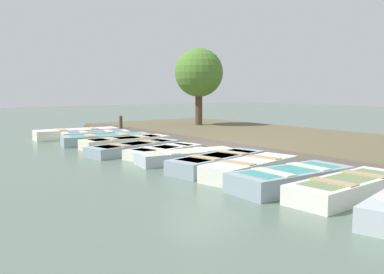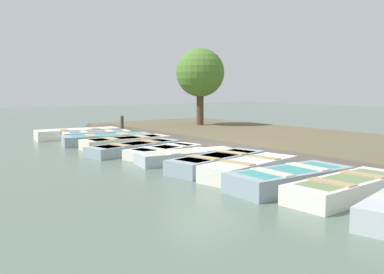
% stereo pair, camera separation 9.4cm
% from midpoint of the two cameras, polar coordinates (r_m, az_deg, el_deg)
% --- Properties ---
extents(ground_plane, '(80.00, 80.00, 0.00)m').
position_cam_midpoint_polar(ground_plane, '(14.41, 1.45, -2.18)').
color(ground_plane, '#566B5B').
extents(shore_bank, '(8.00, 24.00, 0.18)m').
position_cam_midpoint_polar(shore_bank, '(17.88, 14.19, -0.40)').
color(shore_bank, brown).
rests_on(shore_bank, ground_plane).
extents(dock_walkway, '(1.38, 21.84, 0.18)m').
position_cam_midpoint_polar(dock_walkway, '(15.11, 4.83, -1.45)').
color(dock_walkway, '#51473D').
rests_on(dock_walkway, ground_plane).
extents(rowboat_0, '(3.62, 1.43, 0.44)m').
position_cam_midpoint_polar(rowboat_0, '(19.30, -14.83, 0.46)').
color(rowboat_0, silver).
rests_on(rowboat_0, ground_plane).
extents(rowboat_1, '(2.89, 1.63, 0.41)m').
position_cam_midpoint_polar(rowboat_1, '(18.26, -12.41, 0.15)').
color(rowboat_1, beige).
rests_on(rowboat_1, ground_plane).
extents(rowboat_2, '(3.50, 1.67, 0.40)m').
position_cam_midpoint_polar(rowboat_2, '(17.03, -11.09, -0.29)').
color(rowboat_2, '#8C9EA8').
rests_on(rowboat_2, ground_plane).
extents(rowboat_3, '(3.29, 0.96, 0.40)m').
position_cam_midpoint_polar(rowboat_3, '(15.94, -8.61, -0.71)').
color(rowboat_3, beige).
rests_on(rowboat_3, ground_plane).
extents(rowboat_4, '(3.58, 1.59, 0.35)m').
position_cam_midpoint_polar(rowboat_4, '(14.60, -7.43, -1.44)').
color(rowboat_4, '#8C9EA8').
rests_on(rowboat_4, ground_plane).
extents(rowboat_5, '(2.77, 1.44, 0.33)m').
position_cam_midpoint_polar(rowboat_5, '(13.74, -3.57, -1.94)').
color(rowboat_5, silver).
rests_on(rowboat_5, ground_plane).
extents(rowboat_6, '(3.14, 1.44, 0.37)m').
position_cam_midpoint_polar(rowboat_6, '(12.62, -0.40, -2.59)').
color(rowboat_6, '#B2BCC1').
rests_on(rowboat_6, ground_plane).
extents(rowboat_7, '(3.27, 1.60, 0.41)m').
position_cam_midpoint_polar(rowboat_7, '(11.54, 3.67, -3.34)').
color(rowboat_7, '#8C9EA8').
rests_on(rowboat_7, ground_plane).
extents(rowboat_8, '(3.00, 1.48, 0.44)m').
position_cam_midpoint_polar(rowboat_8, '(10.67, 8.01, -4.14)').
color(rowboat_8, silver).
rests_on(rowboat_8, ground_plane).
extents(rowboat_9, '(2.96, 1.26, 0.44)m').
position_cam_midpoint_polar(rowboat_9, '(9.61, 13.22, -5.41)').
color(rowboat_9, '#8C9EA8').
rests_on(rowboat_9, ground_plane).
extents(rowboat_10, '(3.12, 1.18, 0.40)m').
position_cam_midpoint_polar(rowboat_10, '(9.18, 20.26, -6.32)').
color(rowboat_10, silver).
rests_on(rowboat_10, ground_plane).
extents(mooring_post_near, '(0.16, 0.16, 0.83)m').
position_cam_midpoint_polar(mooring_post_near, '(21.73, -9.18, 1.78)').
color(mooring_post_near, '#47382D').
rests_on(mooring_post_near, ground_plane).
extents(park_tree_far_left, '(2.63, 2.63, 4.35)m').
position_cam_midpoint_polar(park_tree_far_left, '(23.43, 1.21, 8.51)').
color(park_tree_far_left, '#4C3828').
rests_on(park_tree_far_left, ground_plane).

